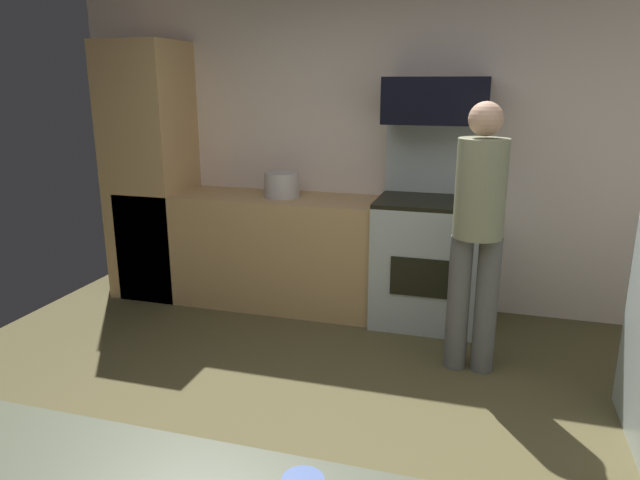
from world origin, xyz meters
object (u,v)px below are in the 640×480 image
Objects in this scene: stock_pot at (282,185)px; oven_range at (427,256)px; microwave at (436,101)px; person_cook at (478,226)px.

oven_range is at bearing -0.32° from stock_pot.
microwave is 2.65× the size of stock_pot.
microwave is (-0.00, 0.09, 1.14)m from oven_range.
person_cook reaches higher than stock_pot.
oven_range is 2.01× the size of microwave.
person_cook is at bearing -25.55° from stock_pot.
stock_pot is (-1.52, 0.73, 0.06)m from person_cook.
oven_range is 0.89× the size of person_cook.
oven_range is at bearing -90.00° from microwave.
person_cook reaches higher than oven_range.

